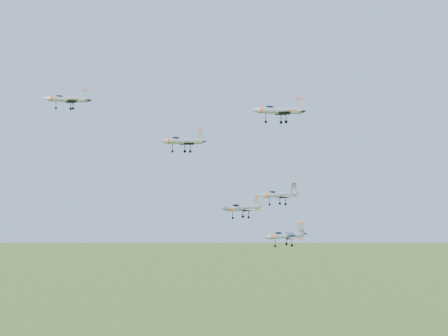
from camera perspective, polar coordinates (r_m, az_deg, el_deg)
jet_lead at (r=133.37m, az=-14.17°, el=6.13°), size 10.53×8.74×2.81m
jet_left_high at (r=124.77m, az=-3.78°, el=2.49°), size 11.29×9.29×3.02m
jet_right_high at (r=112.86m, az=4.97°, el=5.28°), size 11.26×9.50×3.03m
jet_left_low at (r=146.12m, az=1.64°, el=-3.63°), size 12.34×10.17×3.30m
jet_right_low at (r=127.82m, az=5.03°, el=-2.42°), size 10.65×8.77×2.85m
jet_trail at (r=142.78m, az=5.60°, el=-6.14°), size 12.23×10.15×3.27m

